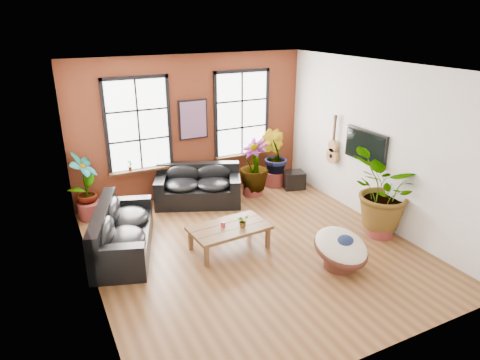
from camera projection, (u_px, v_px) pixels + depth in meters
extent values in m
cube|color=brown|center=(253.00, 248.00, 8.53)|extent=(6.00, 6.50, 0.02)
cube|color=white|center=(256.00, 68.00, 7.27)|extent=(6.00, 6.50, 0.02)
cube|color=#5F2616|center=(192.00, 127.00, 10.62)|extent=(6.00, 0.02, 3.50)
cube|color=silver|center=(382.00, 244.00, 5.18)|extent=(6.00, 0.02, 3.50)
cube|color=silver|center=(84.00, 193.00, 6.65)|extent=(0.02, 6.50, 3.50)
cube|color=silver|center=(378.00, 145.00, 9.15)|extent=(0.02, 6.50, 3.50)
cube|color=white|center=(138.00, 125.00, 9.94)|extent=(1.40, 0.02, 2.10)
cube|color=black|center=(143.00, 170.00, 10.27)|extent=(1.60, 0.22, 0.06)
cube|color=white|center=(242.00, 114.00, 11.06)|extent=(1.40, 0.02, 2.10)
cube|color=black|center=(243.00, 155.00, 11.39)|extent=(1.60, 0.22, 0.06)
cube|color=black|center=(198.00, 195.00, 10.48)|extent=(2.25, 1.70, 0.46)
cube|color=black|center=(198.00, 172.00, 10.66)|extent=(1.96, 1.01, 0.47)
cube|color=black|center=(161.00, 182.00, 10.31)|extent=(0.61, 1.00, 0.24)
cube|color=black|center=(235.00, 180.00, 10.41)|extent=(0.61, 1.00, 0.24)
ellipsoid|color=black|center=(182.00, 185.00, 10.30)|extent=(1.11, 1.10, 0.26)
ellipsoid|color=black|center=(182.00, 174.00, 10.51)|extent=(0.89, 0.57, 0.45)
ellipsoid|color=black|center=(214.00, 184.00, 10.35)|extent=(1.11, 1.10, 0.26)
ellipsoid|color=black|center=(214.00, 173.00, 10.55)|extent=(0.89, 0.57, 0.45)
cube|color=black|center=(124.00, 241.00, 8.34)|extent=(1.65, 2.51, 0.45)
cube|color=black|center=(102.00, 221.00, 8.13)|extent=(0.96, 2.28, 0.46)
cube|color=black|center=(116.00, 253.00, 7.25)|extent=(1.00, 0.53, 0.24)
cube|color=black|center=(128.00, 203.00, 9.18)|extent=(1.00, 0.53, 0.24)
ellipsoid|color=black|center=(123.00, 239.00, 7.82)|extent=(1.09, 1.22, 0.26)
ellipsoid|color=black|center=(106.00, 232.00, 7.72)|extent=(0.57, 1.05, 0.45)
ellipsoid|color=black|center=(128.00, 217.00, 8.67)|extent=(1.09, 1.22, 0.26)
ellipsoid|color=black|center=(113.00, 210.00, 8.57)|extent=(0.57, 1.05, 0.45)
cube|color=brown|center=(229.00, 228.00, 8.35)|extent=(1.59, 0.98, 0.07)
cube|color=black|center=(233.00, 229.00, 8.22)|extent=(1.53, 0.12, 0.00)
cube|color=black|center=(226.00, 223.00, 8.45)|extent=(1.53, 0.12, 0.00)
cube|color=brown|center=(207.00, 256.00, 7.83)|extent=(0.08, 0.08, 0.43)
cube|color=brown|center=(268.00, 238.00, 8.48)|extent=(0.08, 0.08, 0.43)
cube|color=brown|center=(191.00, 240.00, 8.40)|extent=(0.08, 0.08, 0.43)
cube|color=brown|center=(249.00, 224.00, 9.04)|extent=(0.08, 0.08, 0.43)
cylinder|color=#BD2F47|center=(223.00, 224.00, 8.31)|extent=(0.09, 0.09, 0.10)
cylinder|color=#51271C|center=(340.00, 261.00, 7.84)|extent=(0.72, 0.72, 0.23)
torus|color=#51271C|center=(341.00, 248.00, 7.75)|extent=(1.26, 1.25, 0.46)
ellipsoid|color=silver|center=(341.00, 246.00, 7.72)|extent=(1.22, 1.26, 0.63)
ellipsoid|color=#152043|center=(344.00, 241.00, 7.65)|extent=(0.46, 0.41, 0.18)
cube|color=black|center=(193.00, 120.00, 10.49)|extent=(0.74, 0.04, 0.98)
cube|color=#0C7F8C|center=(193.00, 120.00, 10.47)|extent=(0.66, 0.02, 0.90)
cube|color=black|center=(366.00, 146.00, 9.41)|extent=(0.06, 1.25, 0.72)
cube|color=black|center=(365.00, 146.00, 9.40)|extent=(0.01, 1.15, 0.62)
cylinder|color=#B27F4C|center=(332.00, 156.00, 10.46)|extent=(0.09, 0.38, 0.38)
cylinder|color=#B27F4C|center=(333.00, 146.00, 10.37)|extent=(0.09, 0.30, 0.30)
cylinder|color=black|center=(332.00, 156.00, 10.45)|extent=(0.09, 0.11, 0.11)
cube|color=black|center=(334.00, 131.00, 10.23)|extent=(0.04, 0.05, 0.55)
cube|color=black|center=(335.00, 118.00, 10.12)|extent=(0.06, 0.06, 0.14)
cube|color=black|center=(294.00, 180.00, 11.43)|extent=(0.65, 0.58, 0.46)
cylinder|color=maroon|center=(90.00, 210.00, 9.75)|extent=(0.54, 0.54, 0.38)
cylinder|color=maroon|center=(274.00, 178.00, 11.63)|extent=(0.70, 0.70, 0.40)
cylinder|color=maroon|center=(380.00, 227.00, 8.95)|extent=(0.64, 0.64, 0.39)
cylinder|color=maroon|center=(253.00, 188.00, 11.03)|extent=(0.64, 0.64, 0.37)
imported|color=#155117|center=(85.00, 183.00, 9.52)|extent=(0.84, 0.89, 1.41)
imported|color=#155117|center=(274.00, 156.00, 11.43)|extent=(0.87, 0.94, 1.36)
imported|color=#155117|center=(385.00, 191.00, 8.68)|extent=(1.99, 1.94, 1.68)
imported|color=#155117|center=(254.00, 165.00, 10.81)|extent=(0.89, 0.89, 1.33)
imported|color=#155117|center=(243.00, 221.00, 8.28)|extent=(0.28, 0.27, 0.25)
imported|color=#155117|center=(130.00, 165.00, 10.08)|extent=(0.17, 0.17, 0.27)
imported|color=#155117|center=(255.00, 147.00, 11.48)|extent=(0.19, 0.19, 0.27)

